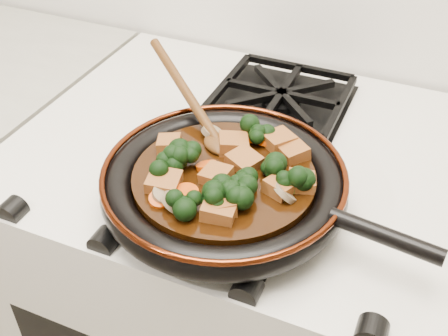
% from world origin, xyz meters
% --- Properties ---
extents(stove, '(0.76, 0.60, 0.90)m').
position_xyz_m(stove, '(0.00, 1.69, 0.45)').
color(stove, silver).
rests_on(stove, ground).
extents(burner_grate_front, '(0.23, 0.23, 0.03)m').
position_xyz_m(burner_grate_front, '(0.00, 1.55, 0.91)').
color(burner_grate_front, black).
rests_on(burner_grate_front, stove).
extents(burner_grate_back, '(0.23, 0.23, 0.03)m').
position_xyz_m(burner_grate_back, '(0.00, 1.83, 0.91)').
color(burner_grate_back, black).
rests_on(burner_grate_back, stove).
extents(skillet, '(0.46, 0.34, 0.05)m').
position_xyz_m(skillet, '(0.02, 1.54, 0.94)').
color(skillet, black).
rests_on(skillet, burner_grate_front).
extents(braising_sauce, '(0.25, 0.25, 0.02)m').
position_xyz_m(braising_sauce, '(0.01, 1.54, 0.95)').
color(braising_sauce, black).
rests_on(braising_sauce, skillet).
extents(tofu_cube_0, '(0.05, 0.05, 0.03)m').
position_xyz_m(tofu_cube_0, '(0.04, 1.47, 0.97)').
color(tofu_cube_0, brown).
rests_on(tofu_cube_0, braising_sauce).
extents(tofu_cube_1, '(0.06, 0.06, 0.03)m').
position_xyz_m(tofu_cube_1, '(0.00, 1.60, 0.97)').
color(tofu_cube_1, brown).
rests_on(tofu_cube_1, braising_sauce).
extents(tofu_cube_2, '(0.05, 0.05, 0.03)m').
position_xyz_m(tofu_cube_2, '(-0.05, 1.48, 0.97)').
color(tofu_cube_2, brown).
rests_on(tofu_cube_2, braising_sauce).
extents(tofu_cube_3, '(0.04, 0.04, 0.02)m').
position_xyz_m(tofu_cube_3, '(0.01, 1.52, 0.97)').
color(tofu_cube_3, brown).
rests_on(tofu_cube_3, braising_sauce).
extents(tofu_cube_4, '(0.06, 0.06, 0.02)m').
position_xyz_m(tofu_cube_4, '(0.06, 1.63, 0.97)').
color(tofu_cube_4, brown).
rests_on(tofu_cube_4, braising_sauce).
extents(tofu_cube_5, '(0.05, 0.05, 0.02)m').
position_xyz_m(tofu_cube_5, '(0.12, 1.56, 0.97)').
color(tofu_cube_5, brown).
rests_on(tofu_cube_5, braising_sauce).
extents(tofu_cube_6, '(0.05, 0.04, 0.03)m').
position_xyz_m(tofu_cube_6, '(0.04, 1.46, 0.97)').
color(tofu_cube_6, brown).
rests_on(tofu_cube_6, braising_sauce).
extents(tofu_cube_7, '(0.05, 0.05, 0.02)m').
position_xyz_m(tofu_cube_7, '(0.09, 1.62, 0.97)').
color(tofu_cube_7, brown).
rests_on(tofu_cube_7, braising_sauce).
extents(tofu_cube_8, '(0.05, 0.05, 0.02)m').
position_xyz_m(tofu_cube_8, '(0.10, 1.54, 0.97)').
color(tofu_cube_8, brown).
rests_on(tofu_cube_8, braising_sauce).
extents(tofu_cube_9, '(0.05, 0.05, 0.03)m').
position_xyz_m(tofu_cube_9, '(0.03, 1.57, 0.97)').
color(tofu_cube_9, brown).
rests_on(tofu_cube_9, braising_sauce).
extents(tofu_cube_10, '(0.04, 0.05, 0.02)m').
position_xyz_m(tofu_cube_10, '(-0.08, 1.56, 0.97)').
color(tofu_cube_10, brown).
rests_on(tofu_cube_10, braising_sauce).
extents(broccoli_floret_0, '(0.08, 0.08, 0.06)m').
position_xyz_m(broccoli_floret_0, '(0.11, 1.54, 0.97)').
color(broccoli_floret_0, black).
rests_on(broccoli_floret_0, braising_sauce).
extents(broccoli_floret_1, '(0.09, 0.09, 0.06)m').
position_xyz_m(broccoli_floret_1, '(-0.01, 1.45, 0.97)').
color(broccoli_floret_1, black).
rests_on(broccoli_floret_1, braising_sauce).
extents(broccoli_floret_2, '(0.09, 0.09, 0.06)m').
position_xyz_m(broccoli_floret_2, '(0.08, 1.56, 0.97)').
color(broccoli_floret_2, black).
rests_on(broccoli_floret_2, braising_sauce).
extents(broccoli_floret_3, '(0.09, 0.09, 0.07)m').
position_xyz_m(broccoli_floret_3, '(0.03, 1.63, 0.97)').
color(broccoli_floret_3, black).
rests_on(broccoli_floret_3, braising_sauce).
extents(broccoli_floret_4, '(0.08, 0.09, 0.07)m').
position_xyz_m(broccoli_floret_4, '(0.04, 1.49, 0.97)').
color(broccoli_floret_4, black).
rests_on(broccoli_floret_4, braising_sauce).
extents(broccoli_floret_5, '(0.09, 0.09, 0.07)m').
position_xyz_m(broccoli_floret_5, '(0.03, 1.48, 0.97)').
color(broccoli_floret_5, black).
rests_on(broccoli_floret_5, braising_sauce).
extents(broccoli_floret_6, '(0.07, 0.07, 0.07)m').
position_xyz_m(broccoli_floret_6, '(0.05, 1.53, 0.97)').
color(broccoli_floret_6, black).
rests_on(broccoli_floret_6, braising_sauce).
extents(broccoli_floret_7, '(0.08, 0.09, 0.07)m').
position_xyz_m(broccoli_floret_7, '(0.06, 1.50, 0.97)').
color(broccoli_floret_7, black).
rests_on(broccoli_floret_7, braising_sauce).
extents(broccoli_floret_8, '(0.08, 0.08, 0.05)m').
position_xyz_m(broccoli_floret_8, '(-0.06, 1.50, 0.97)').
color(broccoli_floret_8, black).
rests_on(broccoli_floret_8, braising_sauce).
extents(broccoli_floret_9, '(0.07, 0.07, 0.07)m').
position_xyz_m(broccoli_floret_9, '(-0.05, 1.54, 0.97)').
color(broccoli_floret_9, black).
rests_on(broccoli_floret_9, braising_sauce).
extents(carrot_coin_0, '(0.03, 0.03, 0.01)m').
position_xyz_m(carrot_coin_0, '(-0.01, 1.48, 0.96)').
color(carrot_coin_0, '#C83F05').
rests_on(carrot_coin_0, braising_sauce).
extents(carrot_coin_1, '(0.03, 0.03, 0.02)m').
position_xyz_m(carrot_coin_1, '(0.02, 1.63, 0.96)').
color(carrot_coin_1, '#C83F05').
rests_on(carrot_coin_1, braising_sauce).
extents(carrot_coin_2, '(0.03, 0.03, 0.02)m').
position_xyz_m(carrot_coin_2, '(-0.01, 1.54, 0.96)').
color(carrot_coin_2, '#C83F05').
rests_on(carrot_coin_2, braising_sauce).
extents(carrot_coin_3, '(0.03, 0.03, 0.02)m').
position_xyz_m(carrot_coin_3, '(-0.04, 1.46, 0.96)').
color(carrot_coin_3, '#C83F05').
rests_on(carrot_coin_3, braising_sauce).
extents(carrot_coin_4, '(0.03, 0.03, 0.02)m').
position_xyz_m(carrot_coin_4, '(-0.05, 1.51, 0.96)').
color(carrot_coin_4, '#C83F05').
rests_on(carrot_coin_4, braising_sauce).
extents(carrot_coin_5, '(0.03, 0.03, 0.01)m').
position_xyz_m(carrot_coin_5, '(0.04, 1.63, 0.96)').
color(carrot_coin_5, '#C83F05').
rests_on(carrot_coin_5, braising_sauce).
extents(mushroom_slice_0, '(0.04, 0.05, 0.03)m').
position_xyz_m(mushroom_slice_0, '(-0.02, 1.46, 0.97)').
color(mushroom_slice_0, olive).
rests_on(mushroom_slice_0, braising_sauce).
extents(mushroom_slice_1, '(0.05, 0.05, 0.02)m').
position_xyz_m(mushroom_slice_1, '(-0.04, 1.62, 0.97)').
color(mushroom_slice_1, olive).
rests_on(mushroom_slice_1, braising_sauce).
extents(mushroom_slice_2, '(0.03, 0.03, 0.02)m').
position_xyz_m(mushroom_slice_2, '(-0.04, 1.46, 0.97)').
color(mushroom_slice_2, olive).
rests_on(mushroom_slice_2, braising_sauce).
extents(mushroom_slice_3, '(0.04, 0.04, 0.03)m').
position_xyz_m(mushroom_slice_3, '(0.10, 1.53, 0.97)').
color(mushroom_slice_3, olive).
rests_on(mushroom_slice_3, braising_sauce).
extents(wooden_spoon, '(0.13, 0.11, 0.23)m').
position_xyz_m(wooden_spoon, '(-0.07, 1.63, 0.98)').
color(wooden_spoon, '#4F2D10').
rests_on(wooden_spoon, braising_sauce).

